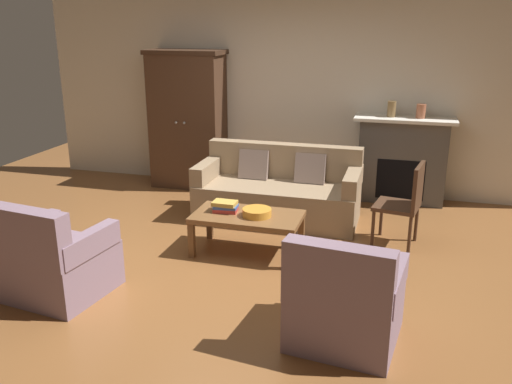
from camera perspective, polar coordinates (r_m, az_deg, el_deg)
name	(u,v)px	position (r m, az deg, el deg)	size (l,w,h in m)	color
ground_plane	(235,257)	(5.52, -2.27, -6.90)	(9.60, 9.60, 0.00)	brown
back_wall	(291,89)	(7.53, 3.70, 10.86)	(7.20, 0.10, 2.80)	silver
fireplace	(402,159)	(7.27, 15.18, 3.35)	(1.26, 0.48, 1.12)	#4C4947
armoire	(188,120)	(7.71, -7.21, 7.61)	(1.06, 0.57, 1.91)	#472D1E
couch	(279,193)	(6.47, 2.41, -0.09)	(1.92, 0.85, 0.86)	#937A5B
coffee_table	(247,219)	(5.48, -0.91, -2.92)	(1.10, 0.60, 0.42)	brown
fruit_bowl	(257,212)	(5.40, 0.10, -2.17)	(0.29, 0.29, 0.08)	orange
book_stack	(225,206)	(5.53, -3.27, -1.53)	(0.26, 0.19, 0.11)	#B73833
mantel_vase_bronze	(392,109)	(7.13, 14.15, 8.52)	(0.11, 0.11, 0.20)	olive
mantel_vase_terracotta	(421,111)	(7.13, 17.05, 8.18)	(0.12, 0.12, 0.18)	#A86042
armchair_near_left	(56,262)	(4.98, -20.40, -6.94)	(0.87, 0.86, 0.88)	gray
armchair_near_right	(345,303)	(4.09, 9.35, -11.55)	(0.86, 0.85, 0.88)	gray
side_chair_wooden	(406,200)	(5.82, 15.56, -0.81)	(0.51, 0.51, 0.90)	#472D1E
dog	(42,234)	(5.84, -21.74, -4.18)	(0.29, 0.56, 0.39)	tan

